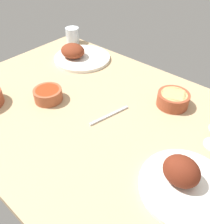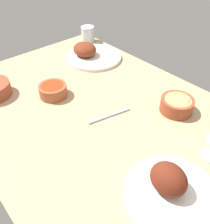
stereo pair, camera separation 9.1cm
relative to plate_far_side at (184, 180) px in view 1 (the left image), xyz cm
name	(u,v)px [view 1 (the left image)]	position (x,y,z in cm)	size (l,w,h in cm)	color
dining_table	(105,120)	(36.97, -8.68, -4.89)	(140.00, 90.00, 4.00)	tan
plate_far_side	(184,180)	(0.00, 0.00, 0.00)	(26.70, 26.70, 10.17)	white
plate_near_viewer	(78,55)	(78.26, -34.27, -0.35)	(29.77, 29.77, 8.35)	white
bowl_sauce	(48,94)	(61.75, -1.01, -0.09)	(11.79, 11.79, 5.12)	#A35133
bowl_pasta	(173,99)	(20.79, -31.95, 0.17)	(12.76, 12.76, 5.63)	brown
water_tumbler	(73,35)	(96.09, -47.04, 1.64)	(7.95, 7.95, 9.05)	silver
fork_loose	(109,115)	(35.58, -9.70, -2.49)	(18.10, 0.90, 0.80)	silver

